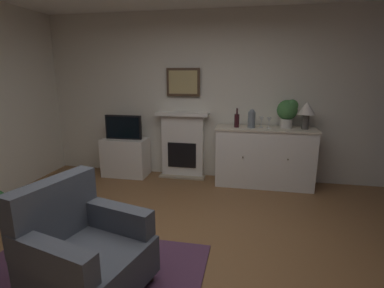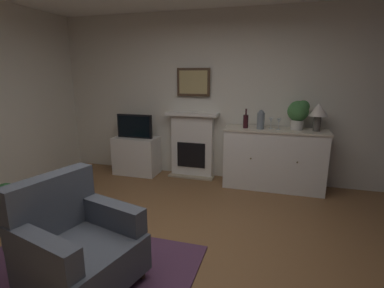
# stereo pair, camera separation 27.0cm
# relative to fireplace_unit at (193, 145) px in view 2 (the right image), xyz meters

# --- Properties ---
(ground_plane) EXTENTS (5.74, 5.02, 0.10)m
(ground_plane) POSITION_rel_fireplace_unit_xyz_m (0.46, -2.35, -0.60)
(ground_plane) COLOR brown
(ground_plane) RESTS_ON ground
(wall_rear) EXTENTS (5.74, 0.06, 2.69)m
(wall_rear) POSITION_rel_fireplace_unit_xyz_m (0.46, 0.13, 0.80)
(wall_rear) COLOR silver
(wall_rear) RESTS_ON ground_plane
(area_rug) EXTENTS (2.01, 1.41, 0.02)m
(area_rug) POSITION_rel_fireplace_unit_xyz_m (-0.26, -2.73, -0.54)
(area_rug) COLOR #4C2D47
(area_rug) RESTS_ON ground_plane
(fireplace_unit) EXTENTS (0.87, 0.30, 1.10)m
(fireplace_unit) POSITION_rel_fireplace_unit_xyz_m (0.00, 0.00, 0.00)
(fireplace_unit) COLOR white
(fireplace_unit) RESTS_ON ground_plane
(framed_picture) EXTENTS (0.55, 0.04, 0.45)m
(framed_picture) POSITION_rel_fireplace_unit_xyz_m (-0.00, 0.05, 1.04)
(framed_picture) COLOR #473323
(sideboard_cabinet) EXTENTS (1.50, 0.49, 0.92)m
(sideboard_cabinet) POSITION_rel_fireplace_unit_xyz_m (1.33, -0.18, -0.09)
(sideboard_cabinet) COLOR white
(sideboard_cabinet) RESTS_ON ground_plane
(table_lamp) EXTENTS (0.26, 0.26, 0.40)m
(table_lamp) POSITION_rel_fireplace_unit_xyz_m (1.89, -0.18, 0.65)
(table_lamp) COLOR #4C4742
(table_lamp) RESTS_ON sideboard_cabinet
(wine_bottle) EXTENTS (0.08, 0.08, 0.29)m
(wine_bottle) POSITION_rel_fireplace_unit_xyz_m (0.89, -0.21, 0.48)
(wine_bottle) COLOR #331419
(wine_bottle) RESTS_ON sideboard_cabinet
(wine_glass_left) EXTENTS (0.07, 0.07, 0.16)m
(wine_glass_left) POSITION_rel_fireplace_unit_xyz_m (1.26, -0.17, 0.50)
(wine_glass_left) COLOR silver
(wine_glass_left) RESTS_ON sideboard_cabinet
(wine_glass_center) EXTENTS (0.07, 0.07, 0.16)m
(wine_glass_center) POSITION_rel_fireplace_unit_xyz_m (1.37, -0.21, 0.50)
(wine_glass_center) COLOR silver
(wine_glass_center) RESTS_ON sideboard_cabinet
(vase_decorative) EXTENTS (0.11, 0.11, 0.28)m
(vase_decorative) POSITION_rel_fireplace_unit_xyz_m (1.11, -0.23, 0.51)
(vase_decorative) COLOR slate
(vase_decorative) RESTS_ON sideboard_cabinet
(tv_cabinet) EXTENTS (0.75, 0.42, 0.65)m
(tv_cabinet) POSITION_rel_fireplace_unit_xyz_m (-0.97, -0.16, -0.22)
(tv_cabinet) COLOR white
(tv_cabinet) RESTS_ON ground_plane
(tv_set) EXTENTS (0.62, 0.07, 0.40)m
(tv_set) POSITION_rel_fireplace_unit_xyz_m (-0.97, -0.19, 0.30)
(tv_set) COLOR black
(tv_set) RESTS_ON tv_cabinet
(potted_plant_fern) EXTENTS (0.30, 0.30, 0.43)m
(potted_plant_fern) POSITION_rel_fireplace_unit_xyz_m (-1.78, -2.06, -0.29)
(potted_plant_fern) COLOR #936B4C
(potted_plant_fern) RESTS_ON ground_plane
(potted_plant_small) EXTENTS (0.30, 0.30, 0.43)m
(potted_plant_small) POSITION_rel_fireplace_unit_xyz_m (1.64, -0.13, 0.63)
(potted_plant_small) COLOR beige
(potted_plant_small) RESTS_ON sideboard_cabinet
(armchair) EXTENTS (0.97, 0.94, 0.92)m
(armchair) POSITION_rel_fireplace_unit_xyz_m (-0.15, -2.84, -0.17)
(armchair) COLOR #474C56
(armchair) RESTS_ON ground_plane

